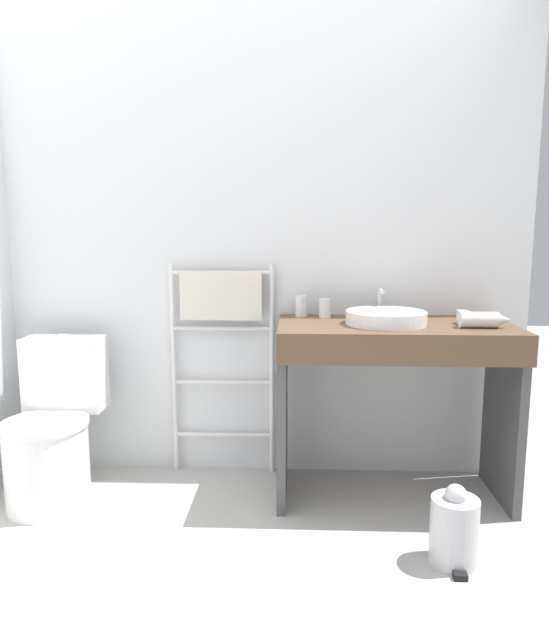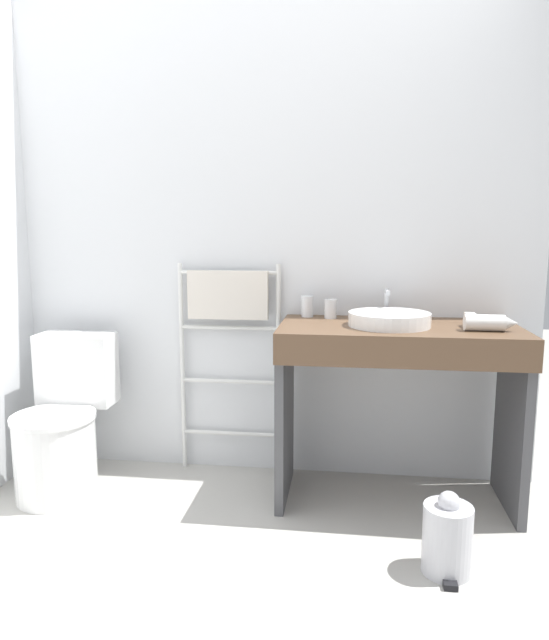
% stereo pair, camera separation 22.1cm
% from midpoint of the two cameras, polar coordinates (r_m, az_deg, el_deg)
% --- Properties ---
extents(ground_plane, '(12.00, 12.00, 0.00)m').
position_cam_midpoint_polar(ground_plane, '(2.08, -8.36, -28.88)').
color(ground_plane, '#B2AFA8').
extents(wall_back, '(2.77, 0.12, 2.47)m').
position_cam_midpoint_polar(wall_back, '(2.97, -4.09, 8.26)').
color(wall_back, silver).
rests_on(wall_back, ground_plane).
extents(toilet, '(0.39, 0.55, 0.76)m').
position_cam_midpoint_polar(toilet, '(2.97, -23.33, -10.51)').
color(toilet, white).
rests_on(toilet, ground_plane).
extents(towel_radiator, '(0.54, 0.06, 1.10)m').
position_cam_midpoint_polar(towel_radiator, '(2.92, -7.48, -0.11)').
color(towel_radiator, white).
rests_on(towel_radiator, ground_plane).
extents(vanity_counter, '(1.08, 0.56, 0.84)m').
position_cam_midpoint_polar(vanity_counter, '(2.71, 9.57, -5.82)').
color(vanity_counter, brown).
rests_on(vanity_counter, ground_plane).
extents(sink_basin, '(0.37, 0.37, 0.06)m').
position_cam_midpoint_polar(sink_basin, '(2.64, 8.76, 0.26)').
color(sink_basin, white).
rests_on(sink_basin, vanity_counter).
extents(faucet, '(0.02, 0.10, 0.15)m').
position_cam_midpoint_polar(faucet, '(2.83, 8.35, 2.09)').
color(faucet, silver).
rests_on(faucet, vanity_counter).
extents(cup_near_wall, '(0.06, 0.06, 0.10)m').
position_cam_midpoint_polar(cup_near_wall, '(2.85, 0.50, 1.40)').
color(cup_near_wall, white).
rests_on(cup_near_wall, vanity_counter).
extents(cup_near_edge, '(0.06, 0.06, 0.09)m').
position_cam_midpoint_polar(cup_near_edge, '(2.81, 2.85, 1.18)').
color(cup_near_edge, white).
rests_on(cup_near_edge, vanity_counter).
extents(hair_dryer, '(0.22, 0.18, 0.07)m').
position_cam_midpoint_polar(hair_dryer, '(2.66, 17.68, 0.05)').
color(hair_dryer, white).
rests_on(hair_dryer, vanity_counter).
extents(trash_bin, '(0.18, 0.22, 0.32)m').
position_cam_midpoint_polar(trash_bin, '(2.39, 14.88, -19.61)').
color(trash_bin, silver).
rests_on(trash_bin, ground_plane).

